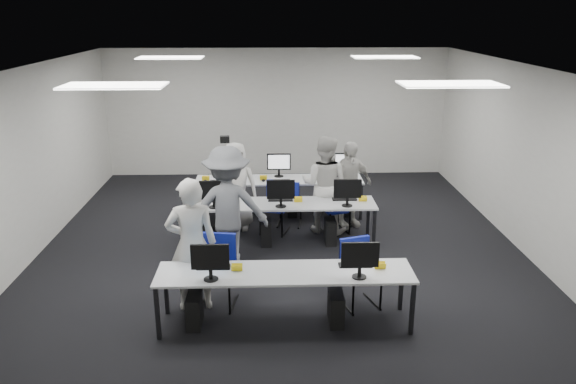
{
  "coord_description": "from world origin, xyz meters",
  "views": [
    {
      "loc": [
        -0.17,
        -8.72,
        3.84
      ],
      "look_at": [
        0.12,
        -0.03,
        1.0
      ],
      "focal_mm": 35.0,
      "sensor_mm": 36.0,
      "label": 1
    }
  ],
  "objects_px": {
    "desk_mid": "(281,206)",
    "chair_0": "(218,284)",
    "chair_3": "(275,217)",
    "chair_5": "(213,213)",
    "student_0": "(192,245)",
    "student_2": "(236,186)",
    "chair_1": "(359,285)",
    "chair_2": "(222,216)",
    "chair_4": "(335,218)",
    "student_3": "(348,185)",
    "chair_6": "(289,210)",
    "desk_front": "(285,275)",
    "photographer": "(227,208)",
    "chair_7": "(341,210)",
    "student_1": "(324,184)"
  },
  "relations": [
    {
      "from": "desk_mid",
      "to": "chair_0",
      "type": "height_order",
      "value": "chair_0"
    },
    {
      "from": "chair_3",
      "to": "chair_5",
      "type": "relative_size",
      "value": 1.04
    },
    {
      "from": "student_0",
      "to": "student_2",
      "type": "bearing_deg",
      "value": -107.34
    },
    {
      "from": "chair_1",
      "to": "student_0",
      "type": "relative_size",
      "value": 0.5
    },
    {
      "from": "chair_1",
      "to": "chair_2",
      "type": "distance_m",
      "value": 3.47
    },
    {
      "from": "chair_1",
      "to": "chair_4",
      "type": "relative_size",
      "value": 1.07
    },
    {
      "from": "chair_2",
      "to": "student_3",
      "type": "height_order",
      "value": "student_3"
    },
    {
      "from": "chair_6",
      "to": "chair_1",
      "type": "bearing_deg",
      "value": -65.43
    },
    {
      "from": "desk_front",
      "to": "student_3",
      "type": "relative_size",
      "value": 1.99
    },
    {
      "from": "chair_4",
      "to": "photographer",
      "type": "bearing_deg",
      "value": -160.65
    },
    {
      "from": "desk_mid",
      "to": "desk_front",
      "type": "bearing_deg",
      "value": -90.0
    },
    {
      "from": "chair_6",
      "to": "chair_4",
      "type": "bearing_deg",
      "value": -16.61
    },
    {
      "from": "student_3",
      "to": "chair_3",
      "type": "bearing_deg",
      "value": 167.87
    },
    {
      "from": "desk_front",
      "to": "student_2",
      "type": "relative_size",
      "value": 2.0
    },
    {
      "from": "desk_front",
      "to": "photographer",
      "type": "height_order",
      "value": "photographer"
    },
    {
      "from": "desk_mid",
      "to": "student_2",
      "type": "xyz_separation_m",
      "value": [
        -0.79,
        0.75,
        0.12
      ]
    },
    {
      "from": "chair_1",
      "to": "chair_7",
      "type": "bearing_deg",
      "value": 69.62
    },
    {
      "from": "student_2",
      "to": "student_3",
      "type": "xyz_separation_m",
      "value": [
        2.04,
        0.02,
        0.0
      ]
    },
    {
      "from": "chair_5",
      "to": "student_3",
      "type": "distance_m",
      "value": 2.54
    },
    {
      "from": "chair_2",
      "to": "student_2",
      "type": "height_order",
      "value": "student_2"
    },
    {
      "from": "student_2",
      "to": "photographer",
      "type": "distance_m",
      "value": 1.62
    },
    {
      "from": "desk_mid",
      "to": "photographer",
      "type": "height_order",
      "value": "photographer"
    },
    {
      "from": "student_3",
      "to": "student_2",
      "type": "bearing_deg",
      "value": 158.47
    },
    {
      "from": "student_2",
      "to": "chair_1",
      "type": "bearing_deg",
      "value": -58.4
    },
    {
      "from": "chair_7",
      "to": "chair_6",
      "type": "bearing_deg",
      "value": -170.74
    },
    {
      "from": "chair_2",
      "to": "chair_7",
      "type": "relative_size",
      "value": 1.03
    },
    {
      "from": "chair_7",
      "to": "photographer",
      "type": "distance_m",
      "value": 2.74
    },
    {
      "from": "chair_3",
      "to": "photographer",
      "type": "distance_m",
      "value": 1.72
    },
    {
      "from": "chair_6",
      "to": "photographer",
      "type": "xyz_separation_m",
      "value": [
        -1.01,
        -1.74,
        0.68
      ]
    },
    {
      "from": "desk_mid",
      "to": "chair_2",
      "type": "relative_size",
      "value": 3.75
    },
    {
      "from": "desk_front",
      "to": "chair_7",
      "type": "relative_size",
      "value": 3.85
    },
    {
      "from": "chair_3",
      "to": "student_3",
      "type": "relative_size",
      "value": 0.57
    },
    {
      "from": "student_0",
      "to": "student_1",
      "type": "height_order",
      "value": "student_0"
    },
    {
      "from": "student_3",
      "to": "chair_2",
      "type": "bearing_deg",
      "value": 161.21
    },
    {
      "from": "chair_4",
      "to": "photographer",
      "type": "relative_size",
      "value": 0.45
    },
    {
      "from": "desk_mid",
      "to": "chair_5",
      "type": "xyz_separation_m",
      "value": [
        -1.23,
        0.81,
        -0.4
      ]
    },
    {
      "from": "chair_2",
      "to": "student_3",
      "type": "relative_size",
      "value": 0.53
    },
    {
      "from": "chair_0",
      "to": "chair_2",
      "type": "xyz_separation_m",
      "value": [
        -0.15,
        2.71,
        -0.03
      ]
    },
    {
      "from": "chair_5",
      "to": "chair_6",
      "type": "height_order",
      "value": "chair_6"
    },
    {
      "from": "chair_1",
      "to": "chair_7",
      "type": "relative_size",
      "value": 1.1
    },
    {
      "from": "chair_1",
      "to": "desk_mid",
      "type": "bearing_deg",
      "value": 97.49
    },
    {
      "from": "chair_5",
      "to": "chair_7",
      "type": "height_order",
      "value": "chair_5"
    },
    {
      "from": "chair_6",
      "to": "student_3",
      "type": "relative_size",
      "value": 0.55
    },
    {
      "from": "photographer",
      "to": "chair_6",
      "type": "bearing_deg",
      "value": -126.01
    },
    {
      "from": "chair_6",
      "to": "desk_front",
      "type": "bearing_deg",
      "value": -83.8
    },
    {
      "from": "chair_0",
      "to": "student_2",
      "type": "distance_m",
      "value": 2.87
    },
    {
      "from": "student_3",
      "to": "chair_1",
      "type": "bearing_deg",
      "value": -116.67
    },
    {
      "from": "chair_4",
      "to": "student_1",
      "type": "distance_m",
      "value": 0.64
    },
    {
      "from": "chair_1",
      "to": "photographer",
      "type": "bearing_deg",
      "value": 127.2
    },
    {
      "from": "chair_1",
      "to": "student_2",
      "type": "distance_m",
      "value": 3.46
    }
  ]
}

